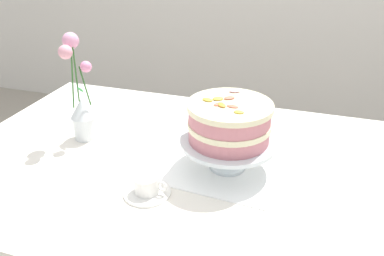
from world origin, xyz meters
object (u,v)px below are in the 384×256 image
Objects in this scene: dining_table at (168,185)px; flower_vase at (81,102)px; layer_cake at (230,121)px; cake_stand at (228,144)px; teacup at (147,187)px.

flower_vase reaches higher than dining_table.
layer_cake reaches higher than dining_table.
dining_table is at bearing -171.77° from layer_cake.
layer_cake is 0.68× the size of flower_vase.
cake_stand reaches higher than dining_table.
teacup is (0.34, -0.23, -0.11)m from flower_vase.
cake_stand reaches higher than teacup.
flower_vase reaches higher than teacup.
layer_cake is at bearing 47.38° from teacup.
teacup is at bearing -132.64° from cake_stand.
dining_table is 5.65× the size of layer_cake.
flower_vase is (-0.33, 0.06, 0.23)m from dining_table.
flower_vase is at bearing 175.99° from cake_stand.
cake_stand is 0.28m from teacup.
cake_stand is 0.79× the size of flower_vase.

